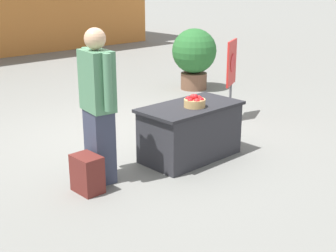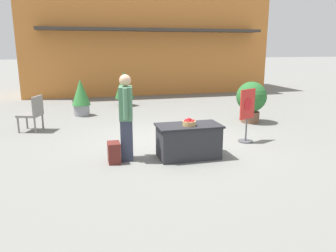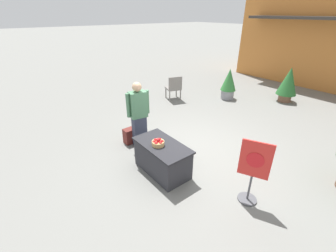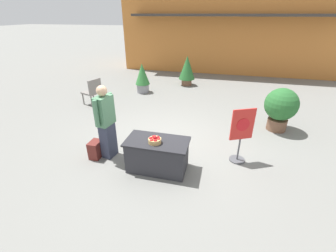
# 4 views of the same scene
# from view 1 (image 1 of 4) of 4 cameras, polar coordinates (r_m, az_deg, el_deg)

# --- Properties ---
(ground_plane) EXTENTS (120.00, 120.00, 0.00)m
(ground_plane) POSITION_cam_1_polar(r_m,az_deg,el_deg) (6.85, -4.78, -1.59)
(ground_plane) COLOR slate
(display_table) EXTENTS (1.34, 0.72, 0.71)m
(display_table) POSITION_cam_1_polar(r_m,az_deg,el_deg) (6.03, 2.73, -0.67)
(display_table) COLOR #2D2D33
(display_table) RESTS_ON ground_plane
(apple_basket) EXTENTS (0.27, 0.27, 0.16)m
(apple_basket) POSITION_cam_1_polar(r_m,az_deg,el_deg) (5.84, 3.27, 2.99)
(apple_basket) COLOR tan
(apple_basket) RESTS_ON display_table
(person_visitor) EXTENTS (0.32, 0.60, 1.75)m
(person_visitor) POSITION_cam_1_polar(r_m,az_deg,el_deg) (5.24, -8.52, 2.47)
(person_visitor) COLOR #33384C
(person_visitor) RESTS_ON ground_plane
(backpack) EXTENTS (0.24, 0.34, 0.42)m
(backpack) POSITION_cam_1_polar(r_m,az_deg,el_deg) (5.20, -9.82, -5.76)
(backpack) COLOR maroon
(backpack) RESTS_ON ground_plane
(poster_board) EXTENTS (0.50, 0.36, 1.30)m
(poster_board) POSITION_cam_1_polar(r_m,az_deg,el_deg) (7.68, 7.70, 5.85)
(poster_board) COLOR #4C4C51
(poster_board) RESTS_ON ground_plane
(potted_plant_far_right) EXTENTS (0.92, 0.92, 1.26)m
(potted_plant_far_right) POSITION_cam_1_polar(r_m,az_deg,el_deg) (9.77, 3.22, 8.71)
(potted_plant_far_right) COLOR brown
(potted_plant_far_right) RESTS_ON ground_plane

